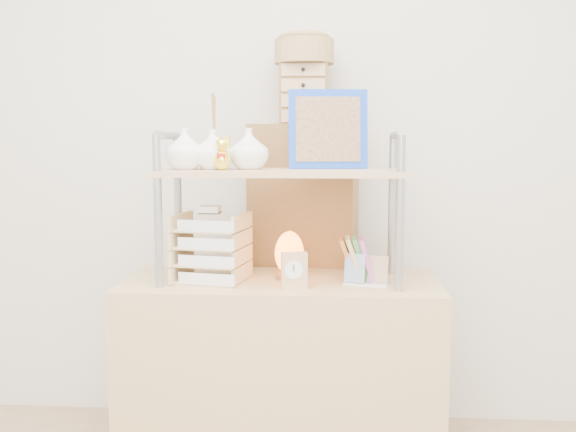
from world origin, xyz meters
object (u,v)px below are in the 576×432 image
(desk, at_px, (281,375))
(salt_lamp, at_px, (289,255))
(letter_tray, at_px, (211,251))
(cabinet, at_px, (304,279))

(desk, distance_m, salt_lamp, 0.47)
(desk, height_order, letter_tray, letter_tray)
(letter_tray, bearing_deg, salt_lamp, 11.68)
(cabinet, xyz_separation_m, salt_lamp, (-0.04, -0.34, 0.17))
(letter_tray, height_order, salt_lamp, letter_tray)
(cabinet, bearing_deg, salt_lamp, -88.72)
(cabinet, distance_m, salt_lamp, 0.38)
(desk, xyz_separation_m, cabinet, (0.07, 0.37, 0.30))
(cabinet, bearing_deg, letter_tray, -121.65)
(cabinet, height_order, salt_lamp, cabinet)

